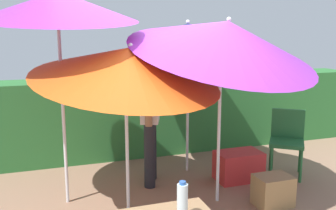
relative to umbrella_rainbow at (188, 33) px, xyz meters
name	(u,v)px	position (x,y,z in m)	size (l,w,h in m)	color
ground_plane	(176,204)	(-0.50, -0.96, -1.91)	(24.00, 24.00, 0.00)	#937056
hedge_row	(134,116)	(-0.50, 1.04, -1.30)	(8.00, 0.70, 1.22)	#2D7033
umbrella_rainbow	(188,33)	(0.00, 0.00, 0.00)	(1.49, 1.48, 2.09)	silver
umbrella_orange	(59,6)	(-1.66, -0.51, 0.29)	(1.68, 1.71, 2.46)	silver
umbrella_yellow	(128,64)	(-1.03, -0.93, -0.30)	(2.01, 2.01, 2.02)	silver
umbrella_navy	(225,38)	(0.03, -1.01, -0.04)	(2.16, 2.12, 2.41)	silver
person_vendor	(150,113)	(-0.61, -0.26, -0.98)	(0.33, 0.55, 1.88)	black
chair_plastic	(287,138)	(1.25, -0.56, -1.40)	(0.62, 0.62, 0.89)	#236633
cooler_box	(239,166)	(0.52, -0.54, -1.72)	(0.59, 0.38, 0.38)	red
crate_cardboard	(273,191)	(0.52, -1.34, -1.74)	(0.40, 0.31, 0.35)	#9E7A4C
bottle_water	(182,200)	(-1.09, -2.66, -1.02)	(0.07, 0.07, 0.24)	silver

